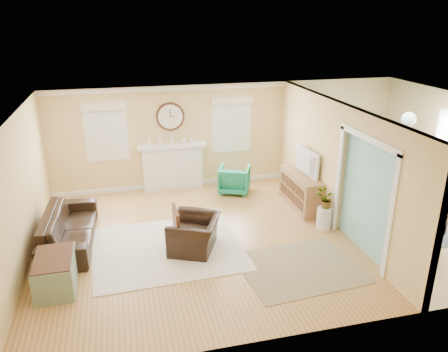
{
  "coord_description": "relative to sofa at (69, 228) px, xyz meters",
  "views": [
    {
      "loc": [
        -2.74,
        -7.56,
        4.23
      ],
      "look_at": [
        -0.8,
        0.3,
        1.2
      ],
      "focal_mm": 35.0,
      "sensor_mm": 36.0,
      "label": 1
    }
  ],
  "objects": [
    {
      "name": "green_chair",
      "position": [
        3.79,
        1.75,
        0.01
      ],
      "size": [
        0.96,
        0.97,
        0.68
      ],
      "primitive_type": "imported",
      "rotation": [
        0.0,
        0.0,
        2.74
      ],
      "color": "#0E814A",
      "rests_on": "floor"
    },
    {
      "name": "wall_front",
      "position": [
        3.85,
        -3.49,
        0.97
      ],
      "size": [
        9.0,
        0.02,
        2.6
      ],
      "primitive_type": "cube",
      "color": "#E9C77F",
      "rests_on": "ground"
    },
    {
      "name": "trunk",
      "position": [
        -0.09,
        -1.5,
        -0.05
      ],
      "size": [
        0.62,
        0.99,
        0.57
      ],
      "color": "gray",
      "rests_on": "floor"
    },
    {
      "name": "rug_grey",
      "position": [
        7.14,
        -0.43,
        -0.33
      ],
      "size": [
        2.35,
        2.94,
        0.01
      ],
      "primitive_type": "cube",
      "color": "slate",
      "rests_on": "floor"
    },
    {
      "name": "window_right",
      "position": [
        3.9,
        2.46,
        1.33
      ],
      "size": [
        1.05,
        0.13,
        1.42
      ],
      "color": "white",
      "rests_on": "wall_back"
    },
    {
      "name": "eames_chair",
      "position": [
        2.33,
        -0.81,
        -0.01
      ],
      "size": [
        1.2,
        1.27,
        0.65
      ],
      "primitive_type": "imported",
      "rotation": [
        0.0,
        0.0,
        -1.99
      ],
      "color": "black",
      "rests_on": "floor"
    },
    {
      "name": "wall_back",
      "position": [
        3.85,
        2.51,
        0.97
      ],
      "size": [
        9.0,
        0.02,
        2.6
      ],
      "primitive_type": "cube",
      "color": "#E9C77F",
      "rests_on": "ground"
    },
    {
      "name": "ceiling",
      "position": [
        3.85,
        -0.49,
        2.27
      ],
      "size": [
        9.0,
        6.0,
        0.02
      ],
      "primitive_type": "cube",
      "color": "white",
      "rests_on": "wall_back"
    },
    {
      "name": "pendant",
      "position": [
        6.85,
        -0.49,
        1.87
      ],
      "size": [
        0.3,
        0.3,
        0.55
      ],
      "color": "gold",
      "rests_on": "ceiling"
    },
    {
      "name": "sofa",
      "position": [
        0.0,
        0.0,
        0.0
      ],
      "size": [
        1.0,
        2.32,
        0.67
      ],
      "primitive_type": "imported",
      "rotation": [
        0.0,
        0.0,
        1.52
      ],
      "color": "black",
      "rests_on": "floor"
    },
    {
      "name": "rug_cream",
      "position": [
        1.82,
        -0.67,
        -0.33
      ],
      "size": [
        2.88,
        2.52,
        0.01
      ],
      "primitive_type": "cube",
      "rotation": [
        0.0,
        0.0,
        0.04
      ],
      "color": "beige",
      "rests_on": "floor"
    },
    {
      "name": "rug_jute",
      "position": [
        4.0,
        -1.9,
        -0.33
      ],
      "size": [
        2.16,
        1.82,
        0.01
      ],
      "primitive_type": "cube",
      "rotation": [
        0.0,
        0.0,
        0.08
      ],
      "color": "#988660",
      "rests_on": "floor"
    },
    {
      "name": "dining_chair_n",
      "position": [
        7.05,
        0.65,
        0.17
      ],
      "size": [
        0.44,
        0.44,
        0.86
      ],
      "color": "slate",
      "rests_on": "floor"
    },
    {
      "name": "window_left",
      "position": [
        0.8,
        2.46,
        1.33
      ],
      "size": [
        1.05,
        0.13,
        1.42
      ],
      "color": "white",
      "rests_on": "wall_back"
    },
    {
      "name": "credenza",
      "position": [
        5.08,
        0.55,
        0.07
      ],
      "size": [
        0.53,
        1.55,
        0.8
      ],
      "color": "#A97A4A",
      "rests_on": "floor"
    },
    {
      "name": "wall_left",
      "position": [
        -0.65,
        -0.49,
        0.97
      ],
      "size": [
        0.02,
        6.0,
        2.6
      ],
      "primitive_type": "cube",
      "color": "#E9C77F",
      "rests_on": "ground"
    },
    {
      "name": "wall_clock",
      "position": [
        2.35,
        2.48,
        1.52
      ],
      "size": [
        0.7,
        0.07,
        0.7
      ],
      "color": "#4B2916",
      "rests_on": "wall_back"
    },
    {
      "name": "dining_chair_e",
      "position": [
        7.71,
        -0.39,
        0.2
      ],
      "size": [
        0.41,
        0.41,
        0.91
      ],
      "color": "slate",
      "rests_on": "floor"
    },
    {
      "name": "dining_chair_w",
      "position": [
        6.47,
        -0.39,
        0.27
      ],
      "size": [
        0.47,
        0.47,
        1.02
      ],
      "color": "white",
      "rests_on": "floor"
    },
    {
      "name": "garden_stool",
      "position": [
        5.1,
        -0.58,
        -0.11
      ],
      "size": [
        0.31,
        0.31,
        0.45
      ],
      "primitive_type": "cylinder",
      "color": "white",
      "rests_on": "floor"
    },
    {
      "name": "tv",
      "position": [
        5.06,
        0.55,
        0.76
      ],
      "size": [
        0.19,
        1.02,
        0.58
      ],
      "primitive_type": "imported",
      "rotation": [
        0.0,
        0.0,
        1.63
      ],
      "color": "black",
      "rests_on": "credenza"
    },
    {
      "name": "partition",
      "position": [
        5.36,
        -0.21,
        1.02
      ],
      "size": [
        0.17,
        6.0,
        2.6
      ],
      "color": "#E9C77F",
      "rests_on": "ground"
    },
    {
      "name": "fireplace",
      "position": [
        2.35,
        2.39,
        0.26
      ],
      "size": [
        1.7,
        0.3,
        1.17
      ],
      "color": "white",
      "rests_on": "ground"
    },
    {
      "name": "dining_table",
      "position": [
        7.14,
        -0.43,
        -0.04
      ],
      "size": [
        1.04,
        1.75,
        0.6
      ],
      "primitive_type": "imported",
      "rotation": [
        0.0,
        0.0,
        1.51
      ],
      "color": "#4B2916",
      "rests_on": "floor"
    },
    {
      "name": "floor",
      "position": [
        3.85,
        -0.49,
        -0.33
      ],
      "size": [
        9.0,
        9.0,
        0.0
      ],
      "primitive_type": "plane",
      "color": "olive",
      "rests_on": "ground"
    },
    {
      "name": "dining_chair_s",
      "position": [
        7.17,
        -1.59,
        0.18
      ],
      "size": [
        0.45,
        0.45,
        0.88
      ],
      "color": "slate",
      "rests_on": "floor"
    },
    {
      "name": "potted_plant",
      "position": [
        5.1,
        -0.58,
        0.31
      ],
      "size": [
        0.41,
        0.37,
        0.39
      ],
      "primitive_type": "imported",
      "rotation": [
        0.0,
        0.0,
        2.91
      ],
      "color": "#337F33",
      "rests_on": "garden_stool"
    }
  ]
}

